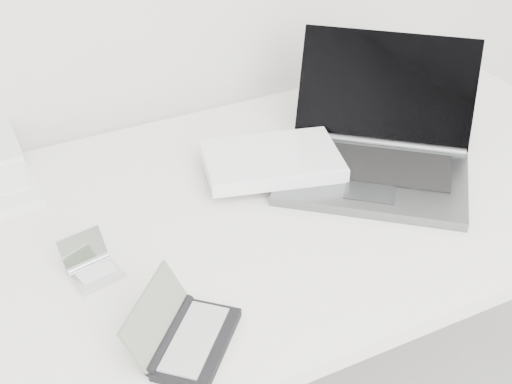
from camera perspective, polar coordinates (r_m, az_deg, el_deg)
name	(u,v)px	position (r m, az deg, el deg)	size (l,w,h in m)	color
desk	(260,223)	(1.39, 0.36, -2.48)	(1.60, 0.80, 0.73)	white
laptop_large	(342,154)	(1.46, 6.91, 3.02)	(0.61, 0.51, 0.23)	slate
pda_silver	(93,268)	(1.23, -12.94, -5.91)	(0.09, 0.10, 0.06)	silver
palmtop_charcoal	(186,336)	(1.08, -5.66, -11.39)	(0.20, 0.21, 0.08)	black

